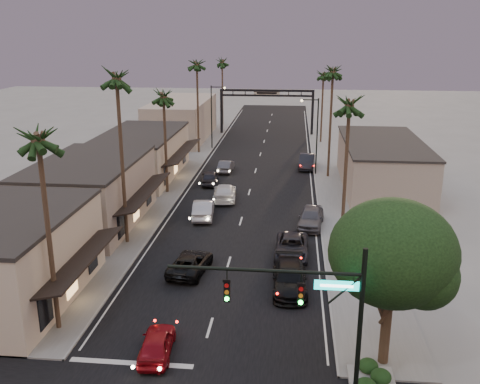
% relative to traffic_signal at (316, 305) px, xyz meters
% --- Properties ---
extents(ground, '(200.00, 200.00, 0.00)m').
position_rel_traffic_signal_xyz_m(ground, '(-5.69, 36.00, -5.08)').
color(ground, slate).
rests_on(ground, ground).
extents(road, '(14.00, 120.00, 0.02)m').
position_rel_traffic_signal_xyz_m(road, '(-5.69, 41.00, -5.08)').
color(road, black).
rests_on(road, ground).
extents(sidewalk_left, '(5.00, 92.00, 0.12)m').
position_rel_traffic_signal_xyz_m(sidewalk_left, '(-15.19, 48.00, -5.02)').
color(sidewalk_left, slate).
rests_on(sidewalk_left, ground).
extents(sidewalk_right, '(5.00, 92.00, 0.12)m').
position_rel_traffic_signal_xyz_m(sidewalk_right, '(3.81, 48.00, -5.02)').
color(sidewalk_right, slate).
rests_on(sidewalk_right, ground).
extents(storefront_near, '(8.00, 12.00, 5.50)m').
position_rel_traffic_signal_xyz_m(storefront_near, '(-18.69, 8.00, -2.33)').
color(storefront_near, '#C9B399').
rests_on(storefront_near, ground).
extents(storefront_mid, '(8.00, 14.00, 5.50)m').
position_rel_traffic_signal_xyz_m(storefront_mid, '(-18.69, 22.00, -2.33)').
color(storefront_mid, gray).
rests_on(storefront_mid, ground).
extents(storefront_far, '(8.00, 16.00, 5.00)m').
position_rel_traffic_signal_xyz_m(storefront_far, '(-18.69, 38.00, -2.58)').
color(storefront_far, '#C9B399').
rests_on(storefront_far, ground).
extents(storefront_dist, '(8.00, 20.00, 6.00)m').
position_rel_traffic_signal_xyz_m(storefront_dist, '(-18.69, 61.00, -2.08)').
color(storefront_dist, gray).
rests_on(storefront_dist, ground).
extents(building_right, '(8.00, 18.00, 5.00)m').
position_rel_traffic_signal_xyz_m(building_right, '(8.31, 36.00, -2.58)').
color(building_right, gray).
rests_on(building_right, ground).
extents(traffic_signal, '(8.51, 0.22, 7.80)m').
position_rel_traffic_signal_xyz_m(traffic_signal, '(0.00, 0.00, 0.00)').
color(traffic_signal, black).
rests_on(traffic_signal, ground).
extents(corner_tree, '(6.20, 6.20, 8.80)m').
position_rel_traffic_signal_xyz_m(corner_tree, '(3.79, 3.45, 0.90)').
color(corner_tree, '#38281C').
rests_on(corner_tree, ground).
extents(arch, '(15.20, 0.40, 7.27)m').
position_rel_traffic_signal_xyz_m(arch, '(-5.69, 66.00, 0.45)').
color(arch, black).
rests_on(arch, ground).
extents(streetlight_right, '(2.13, 0.30, 9.00)m').
position_rel_traffic_signal_xyz_m(streetlight_right, '(1.23, 41.00, 0.25)').
color(streetlight_right, black).
rests_on(streetlight_right, ground).
extents(streetlight_left, '(2.13, 0.30, 9.00)m').
position_rel_traffic_signal_xyz_m(streetlight_left, '(-12.61, 54.00, 0.25)').
color(streetlight_left, black).
rests_on(streetlight_left, ground).
extents(palm_la, '(3.20, 3.20, 13.20)m').
position_rel_traffic_signal_xyz_m(palm_la, '(-14.29, 5.00, 6.36)').
color(palm_la, '#38281C').
rests_on(palm_la, ground).
extents(palm_lb, '(3.20, 3.20, 15.20)m').
position_rel_traffic_signal_xyz_m(palm_lb, '(-14.29, 18.00, 8.30)').
color(palm_lb, '#38281C').
rests_on(palm_lb, ground).
extents(palm_lc, '(3.20, 3.20, 12.20)m').
position_rel_traffic_signal_xyz_m(palm_lc, '(-14.29, 32.00, 5.39)').
color(palm_lc, '#38281C').
rests_on(palm_lc, ground).
extents(palm_ld, '(3.20, 3.20, 14.20)m').
position_rel_traffic_signal_xyz_m(palm_ld, '(-14.29, 51.00, 7.33)').
color(palm_ld, '#38281C').
rests_on(palm_ld, ground).
extents(palm_ra, '(3.20, 3.20, 13.20)m').
position_rel_traffic_signal_xyz_m(palm_ra, '(2.91, 20.00, 6.36)').
color(palm_ra, '#38281C').
rests_on(palm_ra, ground).
extents(palm_rb, '(3.20, 3.20, 14.20)m').
position_rel_traffic_signal_xyz_m(palm_rb, '(2.91, 40.00, 7.33)').
color(palm_rb, '#38281C').
rests_on(palm_rb, ground).
extents(palm_rc, '(3.20, 3.20, 12.20)m').
position_rel_traffic_signal_xyz_m(palm_rc, '(2.91, 60.00, 5.39)').
color(palm_rc, '#38281C').
rests_on(palm_rc, ground).
extents(palm_far, '(3.20, 3.20, 13.20)m').
position_rel_traffic_signal_xyz_m(palm_far, '(-13.99, 74.00, 6.36)').
color(palm_far, '#38281C').
rests_on(palm_far, ground).
extents(oncoming_red, '(1.96, 4.17, 1.38)m').
position_rel_traffic_signal_xyz_m(oncoming_red, '(-8.04, 3.08, -4.39)').
color(oncoming_red, maroon).
rests_on(oncoming_red, ground).
extents(oncoming_pickup, '(2.94, 5.24, 1.38)m').
position_rel_traffic_signal_xyz_m(oncoming_pickup, '(-8.19, 13.22, -4.39)').
color(oncoming_pickup, black).
rests_on(oncoming_pickup, ground).
extents(oncoming_silver, '(2.23, 5.16, 1.65)m').
position_rel_traffic_signal_xyz_m(oncoming_silver, '(-9.18, 24.67, -4.26)').
color(oncoming_silver, '#A6A7AC').
rests_on(oncoming_silver, ground).
extents(oncoming_white, '(2.71, 5.64, 1.58)m').
position_rel_traffic_signal_xyz_m(oncoming_white, '(-7.95, 30.17, -4.29)').
color(oncoming_white, silver).
rests_on(oncoming_white, ground).
extents(oncoming_dgrey, '(2.32, 4.70, 1.54)m').
position_rel_traffic_signal_xyz_m(oncoming_dgrey, '(-10.33, 35.67, -4.31)').
color(oncoming_dgrey, black).
rests_on(oncoming_dgrey, ground).
extents(oncoming_grey_far, '(1.62, 4.34, 1.42)m').
position_rel_traffic_signal_xyz_m(oncoming_grey_far, '(-9.22, 41.17, -4.37)').
color(oncoming_grey_far, '#434247').
rests_on(oncoming_grey_far, ground).
extents(curbside_near, '(2.58, 5.40, 1.49)m').
position_rel_traffic_signal_xyz_m(curbside_near, '(-1.10, 16.74, -4.34)').
color(curbside_near, black).
rests_on(curbside_near, ground).
extents(curbside_black, '(2.45, 5.63, 1.61)m').
position_rel_traffic_signal_xyz_m(curbside_black, '(-1.17, 11.24, -4.27)').
color(curbside_black, black).
rests_on(curbside_black, ground).
extents(curbside_grey, '(2.61, 5.24, 1.71)m').
position_rel_traffic_signal_xyz_m(curbside_grey, '(0.51, 23.28, -4.22)').
color(curbside_grey, '#49484D').
rests_on(curbside_grey, ground).
extents(curbside_far, '(2.18, 5.33, 1.72)m').
position_rel_traffic_signal_xyz_m(curbside_far, '(0.51, 43.92, -4.22)').
color(curbside_far, black).
rests_on(curbside_far, ground).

